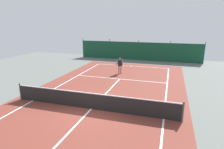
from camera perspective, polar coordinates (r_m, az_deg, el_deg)
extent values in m
plane|color=slate|center=(11.43, -6.18, -10.20)|extent=(36.00, 36.00, 0.00)
cube|color=brown|center=(11.43, -6.18, -10.18)|extent=(11.02, 26.60, 0.01)
cube|color=white|center=(22.29, 5.97, 2.51)|extent=(8.22, 0.10, 0.01)
cube|color=white|center=(13.49, -22.57, -7.21)|extent=(0.10, 23.80, 0.01)
cube|color=white|center=(10.63, 15.18, -12.69)|extent=(0.10, 23.80, 0.01)
cube|color=white|center=(17.10, 2.30, -1.36)|extent=(8.22, 0.10, 0.01)
cube|color=white|center=(11.42, -6.18, -10.15)|extent=(0.10, 12.80, 0.01)
cube|color=white|center=(22.14, 5.89, 2.43)|extent=(0.10, 0.30, 0.01)
cube|color=black|center=(11.23, -6.25, -8.01)|extent=(9.92, 0.03, 0.95)
cube|color=white|center=(11.05, -6.32, -5.62)|extent=(9.92, 0.04, 0.05)
cylinder|color=#47474C|center=(13.88, -25.68, -4.56)|extent=(0.10, 0.10, 1.10)
cylinder|color=#47474C|center=(10.42, 20.41, -10.41)|extent=(0.10, 0.10, 1.10)
cube|color=#14472D|center=(25.96, 7.82, 6.93)|extent=(16.22, 0.06, 2.40)
cylinder|color=#595B60|center=(28.46, -8.62, 7.92)|extent=(0.08, 0.08, 2.70)
cylinder|color=#595B60|center=(26.95, -0.75, 7.69)|extent=(0.08, 0.08, 2.70)
cylinder|color=#595B60|center=(26.00, 7.85, 7.27)|extent=(0.08, 0.08, 2.70)
cylinder|color=#595B60|center=(25.66, 16.87, 6.66)|extent=(0.08, 0.08, 2.70)
cylinder|color=#595B60|center=(25.96, 25.88, 5.88)|extent=(0.08, 0.08, 2.70)
cube|color=#234C1E|center=(26.65, 7.98, 5.72)|extent=(14.60, 0.70, 1.10)
cylinder|color=#9E7051|center=(18.84, 2.66, 1.47)|extent=(0.12, 0.12, 0.82)
cylinder|color=#9E7051|center=(18.89, 2.07, 1.51)|extent=(0.12, 0.12, 0.82)
cylinder|color=black|center=(18.76, 2.39, 2.94)|extent=(0.40, 0.40, 0.22)
cube|color=#1E232D|center=(18.71, 2.39, 3.54)|extent=(0.36, 0.21, 0.56)
sphere|color=#9E7051|center=(18.63, 2.41, 4.83)|extent=(0.22, 0.22, 0.22)
cylinder|color=black|center=(18.62, 2.41, 5.11)|extent=(0.23, 0.23, 0.04)
cylinder|color=#9E7051|center=(18.66, 3.08, 3.58)|extent=(0.09, 0.09, 0.58)
cylinder|color=#9E7051|center=(18.65, 1.62, 3.59)|extent=(0.10, 0.53, 0.41)
cylinder|color=black|center=(18.40, 1.23, 3.08)|extent=(0.04, 0.27, 0.13)
torus|color=teal|center=(18.36, 1.23, 3.75)|extent=(0.31, 0.13, 0.29)
sphere|color=#CCDB33|center=(21.68, 2.33, 2.28)|extent=(0.07, 0.07, 0.07)
sphere|color=#CCDB33|center=(21.81, 13.69, 1.93)|extent=(0.07, 0.07, 0.07)
cube|color=black|center=(28.73, 10.01, 6.66)|extent=(2.16, 4.34, 0.80)
cube|color=#2D333D|center=(28.64, 10.07, 8.01)|extent=(1.69, 2.02, 0.56)
cylinder|color=black|center=(30.24, 8.84, 6.37)|extent=(0.27, 0.66, 0.64)
cylinder|color=black|center=(29.88, 12.21, 6.10)|extent=(0.27, 0.66, 0.64)
cylinder|color=black|center=(27.74, 7.56, 5.63)|extent=(0.27, 0.66, 0.64)
cylinder|color=black|center=(27.35, 11.22, 5.33)|extent=(0.27, 0.66, 0.64)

